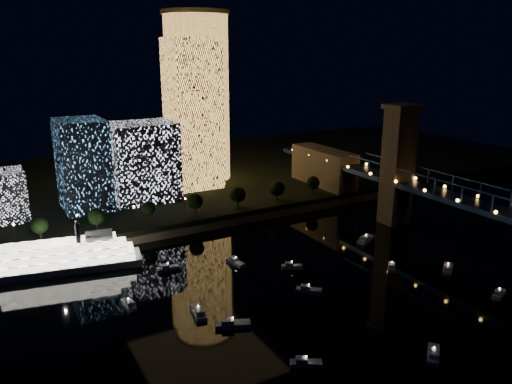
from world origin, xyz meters
TOP-DOWN VIEW (x-y plane):
  - ground at (0.00, 0.00)m, footprint 520.00×520.00m
  - far_bank at (0.00, 160.00)m, footprint 420.00×160.00m
  - seawall at (0.00, 82.00)m, footprint 420.00×6.00m
  - tower_cylindrical at (16.41, 144.18)m, footprint 34.00×34.00m
  - tower_rectangular at (7.30, 129.57)m, footprint 22.47×22.47m
  - midrise_blocks at (-57.86, 121.44)m, footprint 121.74×33.01m
  - truss_bridge at (65.00, 3.72)m, footprint 13.00×266.00m
  - riverboat at (-69.15, 69.66)m, footprint 57.43×21.82m
  - motorboats at (-7.01, 13.74)m, footprint 114.23×82.91m
  - esplanade_trees at (-27.76, 88.00)m, footprint 166.32×6.96m
  - street_lamps at (-34.00, 94.00)m, footprint 132.70×0.70m

SIDE VIEW (x-z plane):
  - ground at x=0.00m, z-range 0.00..0.00m
  - motorboats at x=-7.01m, z-range -0.58..2.20m
  - seawall at x=0.00m, z-range 0.00..3.00m
  - far_bank at x=0.00m, z-range 0.00..5.00m
  - riverboat at x=-69.15m, z-range -4.13..12.83m
  - street_lamps at x=-34.00m, z-range 6.20..11.85m
  - esplanade_trees at x=-27.76m, z-range 5.98..14.96m
  - truss_bridge at x=65.00m, z-range -8.75..41.25m
  - midrise_blocks at x=-57.86m, z-range 2.38..40.57m
  - tower_rectangular at x=7.30m, z-range 5.00..76.49m
  - tower_cylindrical at x=16.41m, z-range 5.13..89.60m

